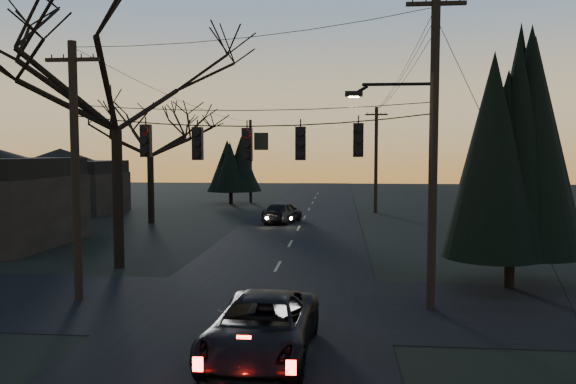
# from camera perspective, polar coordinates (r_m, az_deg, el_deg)

# --- Properties ---
(main_road) EXTENTS (8.00, 120.00, 0.02)m
(main_road) POSITION_cam_1_polar(r_m,az_deg,el_deg) (28.20, -0.14, -5.93)
(main_road) COLOR black
(main_road) RESTS_ON ground
(cross_road) EXTENTS (60.00, 7.00, 0.02)m
(cross_road) POSITION_cam_1_polar(r_m,az_deg,el_deg) (18.51, -3.15, -11.32)
(cross_road) COLOR black
(cross_road) RESTS_ON ground
(utility_pole_right) EXTENTS (5.00, 0.30, 10.00)m
(utility_pole_right) POSITION_cam_1_polar(r_m,az_deg,el_deg) (18.54, 14.27, -11.44)
(utility_pole_right) COLOR black
(utility_pole_right) RESTS_ON ground
(utility_pole_left) EXTENTS (1.80, 0.30, 8.50)m
(utility_pole_left) POSITION_cam_1_polar(r_m,az_deg,el_deg) (20.26, -20.47, -10.23)
(utility_pole_left) COLOR black
(utility_pole_left) RESTS_ON ground
(utility_pole_far_r) EXTENTS (1.80, 0.30, 8.50)m
(utility_pole_far_r) POSITION_cam_1_polar(r_m,az_deg,el_deg) (46.00, 8.87, -2.09)
(utility_pole_far_r) COLOR black
(utility_pole_far_r) RESTS_ON ground
(utility_pole_far_l) EXTENTS (0.30, 0.30, 8.00)m
(utility_pole_far_l) POSITION_cam_1_polar(r_m,az_deg,el_deg) (54.56, -3.80, -1.08)
(utility_pole_far_l) COLOR black
(utility_pole_far_l) RESTS_ON ground
(span_signal_assembly) EXTENTS (11.50, 0.44, 1.61)m
(span_signal_assembly) POSITION_cam_1_polar(r_m,az_deg,el_deg) (17.88, -3.98, 5.07)
(span_signal_assembly) COLOR black
(span_signal_assembly) RESTS_ON ground
(bare_tree_left) EXTENTS (10.66, 10.66, 11.66)m
(bare_tree_left) POSITION_cam_1_polar(r_m,az_deg,el_deg) (24.86, -17.15, 11.38)
(bare_tree_left) COLOR black
(bare_tree_left) RESTS_ON ground
(evergreen_right) EXTENTS (4.22, 4.22, 8.42)m
(evergreen_right) POSITION_cam_1_polar(r_m,az_deg,el_deg) (21.57, 21.85, 3.49)
(evergreen_right) COLOR black
(evergreen_right) RESTS_ON ground
(bare_tree_dist) EXTENTS (7.13, 7.13, 9.27)m
(bare_tree_dist) POSITION_cam_1_polar(r_m,az_deg,el_deg) (39.70, -13.86, 6.23)
(bare_tree_dist) COLOR black
(bare_tree_dist) RESTS_ON ground
(evergreen_dist) EXTENTS (3.83, 3.83, 6.26)m
(evergreen_dist) POSITION_cam_1_polar(r_m,az_deg,el_deg) (52.96, -5.84, 2.79)
(evergreen_dist) COLOR black
(evergreen_dist) RESTS_ON ground
(house_left_far) EXTENTS (9.00, 7.00, 5.20)m
(house_left_far) POSITION_cam_1_polar(r_m,az_deg,el_deg) (49.23, -22.06, 1.10)
(house_left_far) COLOR black
(house_left_far) RESTS_ON ground
(suv_near) EXTENTS (2.62, 5.26, 1.43)m
(suv_near) POSITION_cam_1_polar(r_m,az_deg,el_deg) (13.83, -2.69, -13.64)
(suv_near) COLOR black
(suv_near) RESTS_ON ground
(sedan_oncoming_a) EXTENTS (2.76, 4.67, 1.49)m
(sedan_oncoming_a) POSITION_cam_1_polar(r_m,az_deg,el_deg) (38.84, -0.57, -2.07)
(sedan_oncoming_a) COLOR black
(sedan_oncoming_a) RESTS_ON ground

